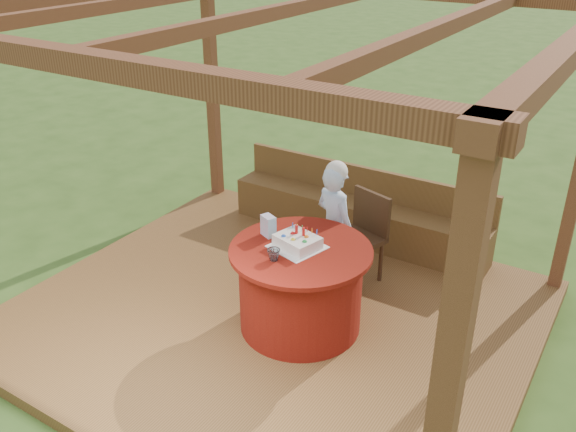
{
  "coord_description": "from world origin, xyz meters",
  "views": [
    {
      "loc": [
        2.61,
        -3.91,
        3.43
      ],
      "look_at": [
        0.0,
        0.25,
        1.0
      ],
      "focal_mm": 38.0,
      "sensor_mm": 36.0,
      "label": 1
    }
  ],
  "objects_px": {
    "bench": "(357,216)",
    "gift_bag": "(268,226)",
    "elderly_woman": "(334,225)",
    "drinking_glass": "(274,255)",
    "chair": "(362,232)",
    "birthday_cake": "(297,242)",
    "table": "(300,287)"
  },
  "relations": [
    {
      "from": "table",
      "to": "gift_bag",
      "type": "distance_m",
      "value": 0.6
    },
    {
      "from": "bench",
      "to": "table",
      "type": "bearing_deg",
      "value": -79.77
    },
    {
      "from": "table",
      "to": "drinking_glass",
      "type": "distance_m",
      "value": 0.53
    },
    {
      "from": "table",
      "to": "birthday_cake",
      "type": "relative_size",
      "value": 2.53
    },
    {
      "from": "bench",
      "to": "gift_bag",
      "type": "bearing_deg",
      "value": -91.44
    },
    {
      "from": "table",
      "to": "drinking_glass",
      "type": "bearing_deg",
      "value": -107.37
    },
    {
      "from": "table",
      "to": "drinking_glass",
      "type": "xyz_separation_m",
      "value": [
        -0.09,
        -0.28,
        0.44
      ]
    },
    {
      "from": "chair",
      "to": "birthday_cake",
      "type": "relative_size",
      "value": 1.87
    },
    {
      "from": "bench",
      "to": "elderly_woman",
      "type": "bearing_deg",
      "value": -76.49
    },
    {
      "from": "bench",
      "to": "elderly_woman",
      "type": "height_order",
      "value": "elderly_woman"
    },
    {
      "from": "table",
      "to": "drinking_glass",
      "type": "relative_size",
      "value": 11.29
    },
    {
      "from": "table",
      "to": "birthday_cake",
      "type": "distance_m",
      "value": 0.44
    },
    {
      "from": "elderly_woman",
      "to": "birthday_cake",
      "type": "relative_size",
      "value": 2.72
    },
    {
      "from": "table",
      "to": "gift_bag",
      "type": "bearing_deg",
      "value": 171.9
    },
    {
      "from": "elderly_woman",
      "to": "table",
      "type": "bearing_deg",
      "value": -84.38
    },
    {
      "from": "gift_bag",
      "to": "elderly_woman",
      "type": "bearing_deg",
      "value": 91.2
    },
    {
      "from": "bench",
      "to": "birthday_cake",
      "type": "relative_size",
      "value": 6.21
    },
    {
      "from": "gift_bag",
      "to": "drinking_glass",
      "type": "xyz_separation_m",
      "value": [
        0.28,
        -0.33,
        -0.04
      ]
    },
    {
      "from": "elderly_woman",
      "to": "drinking_glass",
      "type": "distance_m",
      "value": 1.04
    },
    {
      "from": "bench",
      "to": "table",
      "type": "height_order",
      "value": "bench"
    },
    {
      "from": "birthday_cake",
      "to": "drinking_glass",
      "type": "distance_m",
      "value": 0.29
    },
    {
      "from": "chair",
      "to": "birthday_cake",
      "type": "height_order",
      "value": "birthday_cake"
    },
    {
      "from": "chair",
      "to": "drinking_glass",
      "type": "height_order",
      "value": "chair"
    },
    {
      "from": "elderly_woman",
      "to": "gift_bag",
      "type": "distance_m",
      "value": 0.78
    },
    {
      "from": "elderly_woman",
      "to": "drinking_glass",
      "type": "height_order",
      "value": "elderly_woman"
    },
    {
      "from": "table",
      "to": "elderly_woman",
      "type": "distance_m",
      "value": 0.79
    },
    {
      "from": "drinking_glass",
      "to": "birthday_cake",
      "type": "bearing_deg",
      "value": 80.12
    },
    {
      "from": "chair",
      "to": "drinking_glass",
      "type": "xyz_separation_m",
      "value": [
        -0.18,
        -1.3,
        0.32
      ]
    },
    {
      "from": "elderly_woman",
      "to": "gift_bag",
      "type": "xyz_separation_m",
      "value": [
        -0.29,
        -0.69,
        0.22
      ]
    },
    {
      "from": "chair",
      "to": "gift_bag",
      "type": "height_order",
      "value": "gift_bag"
    },
    {
      "from": "birthday_cake",
      "to": "drinking_glass",
      "type": "height_order",
      "value": "birthday_cake"
    },
    {
      "from": "birthday_cake",
      "to": "drinking_glass",
      "type": "xyz_separation_m",
      "value": [
        -0.05,
        -0.29,
        -0.0
      ]
    }
  ]
}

